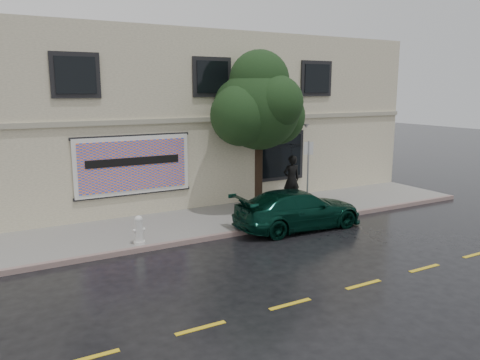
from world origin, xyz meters
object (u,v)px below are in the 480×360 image
street_tree (259,109)px  fire_hydrant (139,230)px  car (298,209)px  pedestrian (291,180)px

street_tree → fire_hydrant: (-5.34, -1.86, -3.44)m
street_tree → car: bearing=-87.5°
pedestrian → fire_hydrant: 7.27m
car → pedestrian: size_ratio=2.33×
pedestrian → street_tree: 3.31m
car → fire_hydrant: (-5.45, 0.60, -0.09)m
street_tree → fire_hydrant: size_ratio=6.16×
car → street_tree: bearing=4.8°
car → street_tree: 4.16m
pedestrian → street_tree: size_ratio=0.36×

